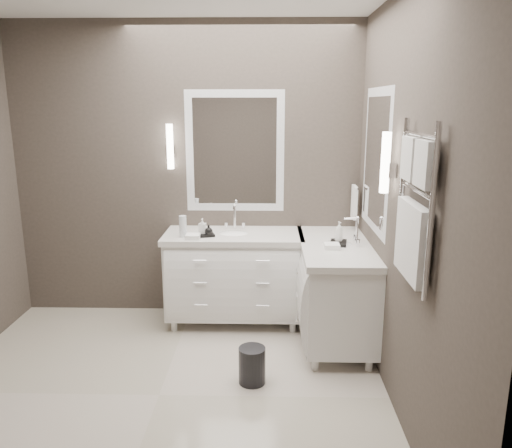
{
  "coord_description": "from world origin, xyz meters",
  "views": [
    {
      "loc": [
        0.75,
        -3.08,
        1.98
      ],
      "look_at": [
        0.66,
        0.7,
        1.06
      ],
      "focal_mm": 35.0,
      "sensor_mm": 36.0,
      "label": 1
    }
  ],
  "objects_px": {
    "vanity_back": "(234,272)",
    "vanity_right": "(335,285)",
    "towel_ladder": "(414,214)",
    "waste_bin": "(252,365)"
  },
  "relations": [
    {
      "from": "vanity_back",
      "to": "vanity_right",
      "type": "bearing_deg",
      "value": -20.38
    },
    {
      "from": "vanity_back",
      "to": "vanity_right",
      "type": "relative_size",
      "value": 1.0
    },
    {
      "from": "vanity_back",
      "to": "towel_ladder",
      "type": "bearing_deg",
      "value": -55.9
    },
    {
      "from": "vanity_back",
      "to": "towel_ladder",
      "type": "xyz_separation_m",
      "value": [
        1.1,
        -1.63,
        0.91
      ]
    },
    {
      "from": "towel_ladder",
      "to": "vanity_back",
      "type": "bearing_deg",
      "value": 124.1
    },
    {
      "from": "vanity_back",
      "to": "vanity_right",
      "type": "distance_m",
      "value": 0.93
    },
    {
      "from": "vanity_right",
      "to": "towel_ladder",
      "type": "distance_m",
      "value": 1.6
    },
    {
      "from": "vanity_right",
      "to": "waste_bin",
      "type": "distance_m",
      "value": 1.05
    },
    {
      "from": "vanity_right",
      "to": "towel_ladder",
      "type": "xyz_separation_m",
      "value": [
        0.23,
        -1.3,
        0.91
      ]
    },
    {
      "from": "towel_ladder",
      "to": "waste_bin",
      "type": "relative_size",
      "value": 3.3
    }
  ]
}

